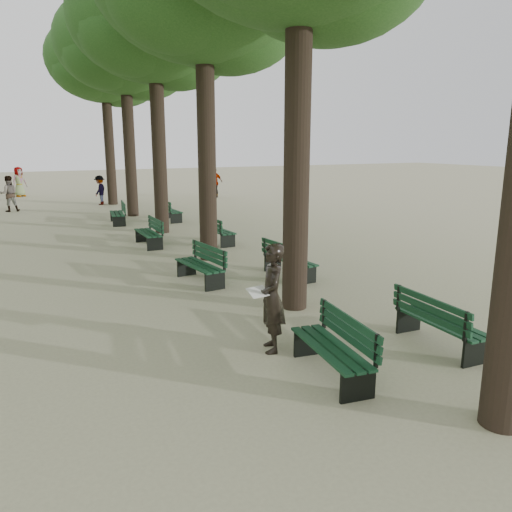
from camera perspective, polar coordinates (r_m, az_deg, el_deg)
name	(u,v)px	position (r m, az deg, el deg)	size (l,w,h in m)	color
ground	(310,381)	(7.54, 6.20, -14.04)	(120.00, 120.00, 0.00)	tan
tree_central_3	(154,19)	(19.80, -11.63, 25.02)	(6.00, 6.00, 9.95)	#33261C
tree_central_4	(124,43)	(24.57, -14.88, 22.43)	(6.00, 6.00, 9.95)	#33261C
tree_central_5	(104,60)	(29.41, -17.00, 20.65)	(6.00, 6.00, 9.95)	#33261C
bench_left_0	(331,359)	(7.62, 8.56, -11.54)	(0.80, 1.86, 0.92)	black
bench_left_1	(200,272)	(12.40, -6.43, -1.83)	(0.77, 1.85, 0.92)	black
bench_left_2	(149,238)	(17.09, -12.18, 2.03)	(0.58, 1.80, 0.92)	black
bench_left_3	(118,218)	(22.10, -15.53, 4.26)	(0.78, 1.86, 0.92)	black
bench_right_0	(440,332)	(9.07, 20.27, -8.14)	(0.66, 1.83, 0.92)	black
bench_right_1	(289,266)	(12.90, 3.83, -1.20)	(0.72, 1.84, 0.92)	black
bench_right_2	(218,236)	(17.19, -4.33, 2.35)	(0.64, 1.82, 0.92)	black
bench_right_3	(170,215)	(22.46, -9.76, 4.68)	(0.64, 1.82, 0.92)	black
man_with_map	(272,298)	(8.20, 1.83, -4.82)	(0.72, 0.80, 1.82)	black
pedestrian_b	(100,190)	(29.19, -17.40, 7.19)	(1.05, 0.32, 1.62)	#262628
pedestrian_d	(19,182)	(35.51, -25.44, 7.67)	(0.92, 0.38, 1.89)	#262628
pedestrian_a	(9,194)	(27.95, -26.40, 6.39)	(0.87, 0.36, 1.78)	#262628
pedestrian_c	(215,182)	(31.65, -4.74, 8.39)	(1.12, 0.38, 1.91)	#262628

